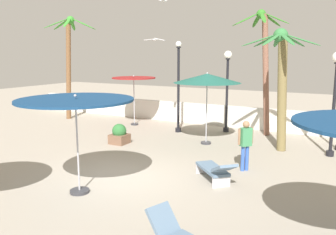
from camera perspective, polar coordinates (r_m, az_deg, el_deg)
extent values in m
plane|color=#9E9384|center=(11.06, -8.23, -9.79)|extent=(56.00, 56.00, 0.00)
cube|color=silver|center=(18.91, 8.82, 0.28)|extent=(25.20, 0.30, 1.09)
cylinder|color=#333338|center=(10.26, -13.98, -11.38)|extent=(0.53, 0.53, 0.08)
cylinder|color=#A5A5AD|center=(9.87, -14.29, -4.60)|extent=(0.05, 0.05, 2.59)
cylinder|color=navy|center=(9.64, -14.62, 2.74)|extent=(3.07, 3.07, 0.06)
sphere|color=#99999E|center=(9.62, -14.65, 3.40)|extent=(0.08, 0.08, 0.08)
cylinder|color=#333338|center=(15.18, 6.09, -4.05)|extent=(0.43, 0.43, 0.08)
cylinder|color=#A5A5AD|center=(14.92, 6.19, 0.70)|extent=(0.05, 0.05, 2.63)
cone|color=#1E594C|center=(14.75, 6.29, 6.28)|extent=(2.79, 2.79, 0.38)
sphere|color=#99999E|center=(14.74, 6.31, 7.07)|extent=(0.08, 0.08, 0.08)
cylinder|color=#333338|center=(19.14, -5.39, -1.06)|extent=(0.40, 0.40, 0.08)
cylinder|color=#A5A5AD|center=(18.94, -5.45, 2.58)|extent=(0.05, 0.05, 2.53)
cylinder|color=maroon|center=(18.82, -5.52, 6.34)|extent=(2.28, 2.28, 0.06)
sphere|color=#99999E|center=(18.82, -5.52, 6.64)|extent=(0.08, 0.08, 0.08)
cylinder|color=brown|center=(16.97, 15.39, 6.44)|extent=(0.60, 0.26, 5.52)
sphere|color=#327724|center=(17.11, 14.69, 15.74)|extent=(0.42, 0.42, 0.42)
ellipsoid|color=#327724|center=(16.84, 16.89, 15.01)|extent=(1.29, 0.37, 0.62)
ellipsoid|color=#327724|center=(17.59, 16.25, 14.82)|extent=(0.80, 1.21, 0.62)
ellipsoid|color=#327724|center=(17.75, 14.02, 14.87)|extent=(0.82, 1.20, 0.62)
ellipsoid|color=#327724|center=(17.20, 12.32, 15.10)|extent=(1.29, 0.35, 0.62)
ellipsoid|color=#327724|center=(16.70, 12.71, 15.24)|extent=(0.96, 1.11, 0.62)
ellipsoid|color=#327724|center=(16.42, 15.00, 15.24)|extent=(0.67, 1.25, 0.62)
cylinder|color=olive|center=(14.39, 17.81, 3.54)|extent=(0.52, 0.35, 4.44)
sphere|color=#33753C|center=(14.36, 17.61, 12.41)|extent=(0.55, 0.55, 0.55)
ellipsoid|color=#33753C|center=(14.14, 20.53, 11.64)|extent=(1.46, 0.36, 0.53)
ellipsoid|color=#33753C|center=(14.93, 19.45, 11.59)|extent=(0.86, 1.37, 0.53)
ellipsoid|color=#33753C|center=(15.09, 17.11, 11.70)|extent=(0.70, 1.42, 0.53)
ellipsoid|color=#33753C|center=(14.89, 15.47, 11.80)|extent=(1.32, 0.96, 0.53)
ellipsoid|color=#33753C|center=(14.20, 14.56, 11.94)|extent=(1.40, 0.79, 0.53)
ellipsoid|color=#33753C|center=(13.67, 16.27, 11.94)|extent=(0.51, 1.46, 0.53)
ellipsoid|color=#33753C|center=(13.64, 18.61, 11.82)|extent=(0.90, 1.35, 0.53)
cylinder|color=brown|center=(21.28, -15.65, 7.23)|extent=(0.59, 0.27, 5.61)
sphere|color=#368B2C|center=(21.11, -15.37, 14.84)|extent=(0.43, 0.43, 0.43)
ellipsoid|color=#368B2C|center=(20.67, -13.59, 14.48)|extent=(1.42, 0.42, 0.63)
ellipsoid|color=#368B2C|center=(21.28, -13.32, 14.36)|extent=(0.93, 1.29, 0.63)
ellipsoid|color=#368B2C|center=(21.83, -15.04, 14.17)|extent=(0.97, 1.27, 0.63)
ellipsoid|color=#368B2C|center=(21.66, -16.69, 14.13)|extent=(1.42, 0.32, 0.63)
ellipsoid|color=#368B2C|center=(20.99, -17.43, 14.23)|extent=(1.02, 1.24, 0.63)
ellipsoid|color=#368B2C|center=(20.37, -15.88, 14.45)|extent=(0.87, 1.32, 0.63)
cylinder|color=black|center=(17.61, 9.26, -1.94)|extent=(0.28, 0.28, 0.20)
cylinder|color=black|center=(17.34, 9.41, 3.43)|extent=(0.12, 0.12, 3.52)
cylinder|color=black|center=(17.22, 9.58, 9.25)|extent=(0.22, 0.22, 0.06)
sphere|color=white|center=(17.22, 9.60, 9.88)|extent=(0.38, 0.38, 0.38)
cylinder|color=black|center=(14.62, 24.52, -5.25)|extent=(0.28, 0.28, 0.20)
cylinder|color=black|center=(14.30, 24.99, 1.01)|extent=(0.12, 0.12, 3.43)
cylinder|color=black|center=(17.35, 1.64, -1.99)|extent=(0.28, 0.28, 0.20)
cylinder|color=black|center=(17.05, 1.68, 4.35)|extent=(0.12, 0.12, 4.05)
cylinder|color=black|center=(16.96, 1.71, 11.18)|extent=(0.22, 0.22, 0.06)
sphere|color=white|center=(16.97, 1.71, 11.66)|extent=(0.28, 0.28, 0.28)
cube|color=slate|center=(7.20, -0.76, -16.19)|extent=(0.64, 0.68, 0.55)
cube|color=#B7B7BC|center=(11.51, 5.81, -8.01)|extent=(0.42, 0.42, 0.35)
cube|color=#B7B7BC|center=(10.38, 8.52, -10.12)|extent=(0.42, 0.42, 0.35)
cube|color=slate|center=(10.89, 7.11, -8.14)|extent=(1.38, 1.38, 0.08)
cube|color=slate|center=(10.06, 9.06, -7.99)|extent=(0.83, 0.83, 0.36)
cylinder|color=#3359B2|center=(11.93, 12.52, -6.34)|extent=(0.12, 0.12, 0.83)
cylinder|color=#3359B2|center=(11.84, 11.88, -6.44)|extent=(0.12, 0.12, 0.83)
cube|color=#3F8C59|center=(11.70, 12.33, -3.05)|extent=(0.41, 0.43, 0.59)
sphere|color=#936B4C|center=(11.62, 12.41, -1.09)|extent=(0.23, 0.23, 0.23)
cylinder|color=#936B4C|center=(11.83, 13.30, -2.79)|extent=(0.08, 0.08, 0.53)
cylinder|color=#936B4C|center=(11.56, 11.36, -3.02)|extent=(0.08, 0.08, 0.53)
ellipsoid|color=white|center=(18.31, -2.14, 12.33)|extent=(0.12, 0.32, 0.12)
sphere|color=white|center=(18.46, -1.87, 12.41)|extent=(0.10, 0.10, 0.10)
cube|color=silver|center=(18.46, -2.96, 12.37)|extent=(0.60, 0.15, 0.07)
cube|color=silver|center=(18.17, -1.31, 12.42)|extent=(0.59, 0.15, 0.15)
ellipsoid|color=white|center=(14.80, -0.72, 18.29)|extent=(0.34, 0.20, 0.12)
sphere|color=white|center=(14.85, -1.40, 18.38)|extent=(0.10, 0.10, 0.10)
cube|color=silver|center=(15.03, -0.50, 18.24)|extent=(0.27, 0.49, 0.08)
cube|color=brown|center=(15.24, -7.79, -3.42)|extent=(0.70, 0.70, 0.40)
sphere|color=#2D6B33|center=(15.16, -7.82, -2.13)|extent=(0.60, 0.60, 0.60)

